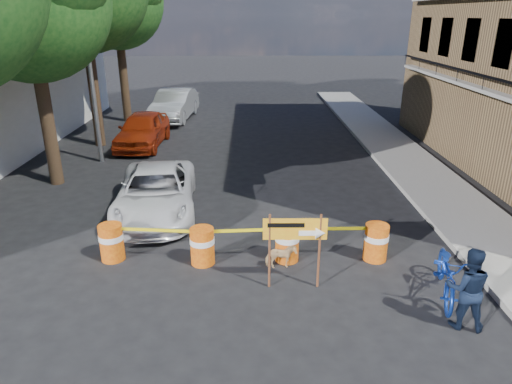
{
  "coord_description": "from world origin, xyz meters",
  "views": [
    {
      "loc": [
        -0.05,
        -8.11,
        5.51
      ],
      "look_at": [
        0.1,
        2.7,
        1.3
      ],
      "focal_mm": 32.0,
      "sensor_mm": 36.0,
      "label": 1
    }
  ],
  "objects_px": {
    "barrel_far_left": "(112,242)",
    "suv_white": "(156,192)",
    "barrel_mid_right": "(287,242)",
    "sedan_red": "(143,130)",
    "sedan_silver": "(175,105)",
    "dog": "(281,257)",
    "bicycle": "(451,251)",
    "barrel_mid_left": "(202,245)",
    "detour_sign": "(303,235)",
    "barrel_far_right": "(376,241)",
    "pedestrian": "(467,288)"
  },
  "relations": [
    {
      "from": "barrel_far_left",
      "to": "suv_white",
      "type": "xyz_separation_m",
      "value": [
        0.56,
        2.76,
        0.19
      ]
    },
    {
      "from": "barrel_mid_right",
      "to": "suv_white",
      "type": "height_order",
      "value": "suv_white"
    },
    {
      "from": "barrel_mid_right",
      "to": "sedan_red",
      "type": "distance_m",
      "value": 11.7
    },
    {
      "from": "sedan_silver",
      "to": "dog",
      "type": "bearing_deg",
      "value": -67.8
    },
    {
      "from": "bicycle",
      "to": "dog",
      "type": "xyz_separation_m",
      "value": [
        -3.36,
        1.16,
        -0.76
      ]
    },
    {
      "from": "barrel_mid_left",
      "to": "detour_sign",
      "type": "distance_m",
      "value": 2.57
    },
    {
      "from": "barrel_far_right",
      "to": "suv_white",
      "type": "xyz_separation_m",
      "value": [
        -5.75,
        2.84,
        0.19
      ]
    },
    {
      "from": "barrel_mid_left",
      "to": "barrel_mid_right",
      "type": "relative_size",
      "value": 1.0
    },
    {
      "from": "barrel_far_left",
      "to": "barrel_mid_right",
      "type": "height_order",
      "value": "same"
    },
    {
      "from": "bicycle",
      "to": "sedan_red",
      "type": "height_order",
      "value": "bicycle"
    },
    {
      "from": "barrel_mid_right",
      "to": "pedestrian",
      "type": "relative_size",
      "value": 0.55
    },
    {
      "from": "bicycle",
      "to": "sedan_silver",
      "type": "xyz_separation_m",
      "value": [
        -8.24,
        17.35,
        -0.22
      ]
    },
    {
      "from": "barrel_far_left",
      "to": "dog",
      "type": "distance_m",
      "value": 4.05
    },
    {
      "from": "detour_sign",
      "to": "pedestrian",
      "type": "relative_size",
      "value": 1.05
    },
    {
      "from": "pedestrian",
      "to": "bicycle",
      "type": "height_order",
      "value": "bicycle"
    },
    {
      "from": "barrel_far_left",
      "to": "suv_white",
      "type": "bearing_deg",
      "value": 78.59
    },
    {
      "from": "barrel_mid_left",
      "to": "barrel_mid_right",
      "type": "bearing_deg",
      "value": 3.53
    },
    {
      "from": "barrel_mid_left",
      "to": "suv_white",
      "type": "bearing_deg",
      "value": 118.66
    },
    {
      "from": "barrel_mid_right",
      "to": "barrel_far_right",
      "type": "distance_m",
      "value": 2.12
    },
    {
      "from": "barrel_mid_right",
      "to": "suv_white",
      "type": "bearing_deg",
      "value": 141.82
    },
    {
      "from": "detour_sign",
      "to": "barrel_far_right",
      "type": "bearing_deg",
      "value": 32.25
    },
    {
      "from": "barrel_mid_left",
      "to": "pedestrian",
      "type": "xyz_separation_m",
      "value": [
        5.12,
        -2.41,
        0.35
      ]
    },
    {
      "from": "barrel_mid_right",
      "to": "barrel_far_right",
      "type": "xyz_separation_m",
      "value": [
        2.12,
        0.01,
        0.0
      ]
    },
    {
      "from": "detour_sign",
      "to": "sedan_silver",
      "type": "bearing_deg",
      "value": 107.82
    },
    {
      "from": "barrel_far_left",
      "to": "bicycle",
      "type": "bearing_deg",
      "value": -12.46
    },
    {
      "from": "barrel_mid_right",
      "to": "pedestrian",
      "type": "xyz_separation_m",
      "value": [
        3.12,
        -2.53,
        0.35
      ]
    },
    {
      "from": "barrel_mid_left",
      "to": "sedan_red",
      "type": "xyz_separation_m",
      "value": [
        -3.63,
        10.38,
        0.29
      ]
    },
    {
      "from": "detour_sign",
      "to": "suv_white",
      "type": "xyz_separation_m",
      "value": [
        -3.84,
        4.02,
        -0.58
      ]
    },
    {
      "from": "suv_white",
      "to": "sedan_red",
      "type": "xyz_separation_m",
      "value": [
        -2.0,
        7.41,
        0.09
      ]
    },
    {
      "from": "barrel_mid_left",
      "to": "dog",
      "type": "bearing_deg",
      "value": -7.77
    },
    {
      "from": "barrel_far_right",
      "to": "sedan_silver",
      "type": "bearing_deg",
      "value": 114.4
    },
    {
      "from": "barrel_far_left",
      "to": "suv_white",
      "type": "height_order",
      "value": "suv_white"
    },
    {
      "from": "barrel_mid_left",
      "to": "sedan_silver",
      "type": "distance_m",
      "value": 16.23
    },
    {
      "from": "detour_sign",
      "to": "suv_white",
      "type": "height_order",
      "value": "detour_sign"
    },
    {
      "from": "barrel_far_right",
      "to": "suv_white",
      "type": "height_order",
      "value": "suv_white"
    },
    {
      "from": "barrel_far_right",
      "to": "bicycle",
      "type": "height_order",
      "value": "bicycle"
    },
    {
      "from": "barrel_far_left",
      "to": "barrel_mid_left",
      "type": "relative_size",
      "value": 1.0
    },
    {
      "from": "barrel_mid_left",
      "to": "suv_white",
      "type": "xyz_separation_m",
      "value": [
        -1.63,
        2.97,
        0.19
      ]
    },
    {
      "from": "sedan_silver",
      "to": "barrel_far_left",
      "type": "bearing_deg",
      "value": -81.43
    },
    {
      "from": "barrel_far_left",
      "to": "barrel_far_right",
      "type": "height_order",
      "value": "same"
    },
    {
      "from": "barrel_far_right",
      "to": "detour_sign",
      "type": "distance_m",
      "value": 2.37
    },
    {
      "from": "bicycle",
      "to": "suv_white",
      "type": "height_order",
      "value": "bicycle"
    },
    {
      "from": "bicycle",
      "to": "suv_white",
      "type": "bearing_deg",
      "value": 163.07
    },
    {
      "from": "barrel_mid_right",
      "to": "sedan_red",
      "type": "xyz_separation_m",
      "value": [
        -5.62,
        10.26,
        0.29
      ]
    },
    {
      "from": "detour_sign",
      "to": "bicycle",
      "type": "xyz_separation_m",
      "value": [
        2.98,
        -0.37,
        -0.19
      ]
    },
    {
      "from": "barrel_far_right",
      "to": "dog",
      "type": "xyz_separation_m",
      "value": [
        -2.29,
        -0.38,
        -0.18
      ]
    },
    {
      "from": "sedan_red",
      "to": "pedestrian",
      "type": "bearing_deg",
      "value": -53.35
    },
    {
      "from": "pedestrian",
      "to": "dog",
      "type": "distance_m",
      "value": 3.96
    },
    {
      "from": "pedestrian",
      "to": "bicycle",
      "type": "xyz_separation_m",
      "value": [
        0.07,
        0.99,
        0.24
      ]
    },
    {
      "from": "barrel_mid_left",
      "to": "sedan_silver",
      "type": "height_order",
      "value": "sedan_silver"
    }
  ]
}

